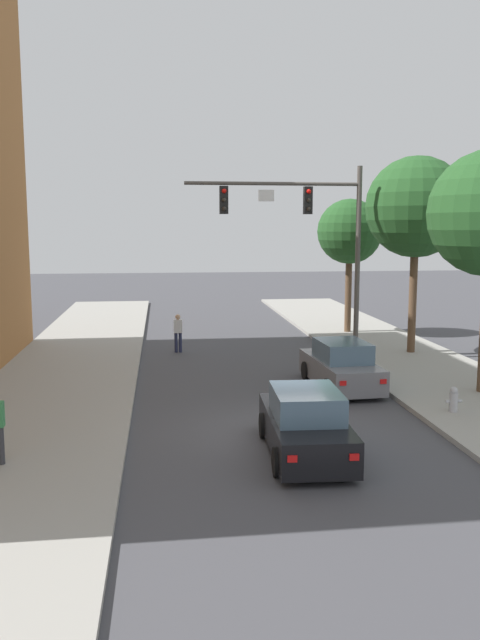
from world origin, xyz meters
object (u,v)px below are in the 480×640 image
at_px(car_following_black, 305,425).
at_px(pedestrian_crossing_road, 178,331).
at_px(fire_hydrant, 454,399).
at_px(street_tree_second, 416,208).
at_px(car_lead_grey, 341,367).
at_px(traffic_signal_mast, 310,226).
at_px(street_tree_third, 350,232).

xyz_separation_m(car_following_black, pedestrian_crossing_road, (-2.62, 13.05, 0.19)).
bearing_deg(car_following_black, fire_hydrant, 27.76).
distance_m(car_following_black, street_tree_second, 14.26).
relative_size(car_lead_grey, car_following_black, 1.00).
distance_m(traffic_signal_mast, fire_hydrant, 9.66).
xyz_separation_m(traffic_signal_mast, car_following_black, (-2.45, -10.55, -4.63)).
bearing_deg(street_tree_second, car_following_black, -121.94).
distance_m(traffic_signal_mast, street_tree_third, 7.04).
height_order(traffic_signal_mast, street_tree_second, street_tree_second).
bearing_deg(street_tree_third, car_lead_grey, -107.30).
height_order(car_following_black, street_tree_third, street_tree_third).
bearing_deg(pedestrian_crossing_road, fire_hydrant, -54.60).
bearing_deg(car_lead_grey, pedestrian_crossing_road, 127.23).
bearing_deg(street_tree_third, car_following_black, -109.34).
relative_size(traffic_signal_mast, street_tree_second, 0.94).
xyz_separation_m(traffic_signal_mast, pedestrian_crossing_road, (-5.08, 2.50, -4.44)).
relative_size(fire_hydrant, street_tree_third, 0.11).
bearing_deg(traffic_signal_mast, street_tree_third, 61.00).
relative_size(fire_hydrant, street_tree_second, 0.09).
xyz_separation_m(pedestrian_crossing_road, fire_hydrant, (7.46, -10.50, -0.41)).
bearing_deg(traffic_signal_mast, car_following_black, -103.09).
distance_m(traffic_signal_mast, car_following_black, 11.78).
height_order(car_following_black, fire_hydrant, car_following_black).
bearing_deg(traffic_signal_mast, car_lead_grey, -88.23).
height_order(traffic_signal_mast, pedestrian_crossing_road, traffic_signal_mast).
bearing_deg(car_following_black, street_tree_third, 70.66).
bearing_deg(street_tree_second, pedestrian_crossing_road, 169.23).
bearing_deg(car_following_black, traffic_signal_mast, 76.91).
height_order(car_lead_grey, street_tree_second, street_tree_second).
relative_size(car_lead_grey, fire_hydrant, 6.00).
distance_m(street_tree_second, street_tree_third, 5.69).
bearing_deg(fire_hydrant, car_following_black, -152.24).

